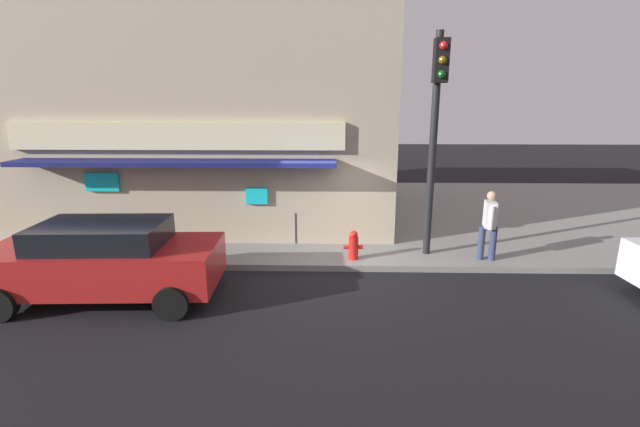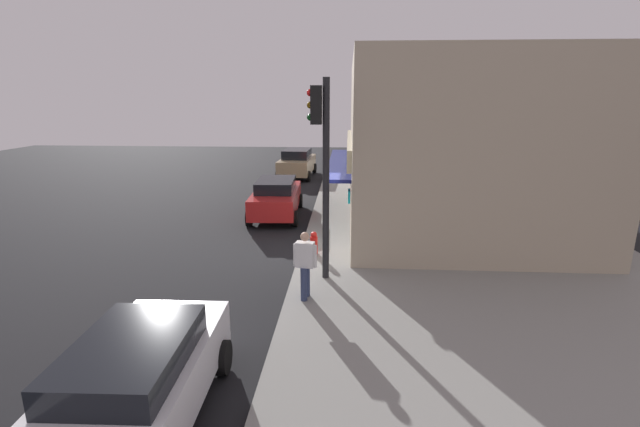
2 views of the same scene
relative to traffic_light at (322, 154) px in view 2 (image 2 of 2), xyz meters
name	(u,v)px [view 2 (image 2 of 2)]	position (x,y,z in m)	size (l,w,h in m)	color
ground_plane	(301,252)	(-2.41, -0.83, -3.54)	(63.41, 63.41, 0.00)	black
sidewalk	(468,253)	(-2.41, 4.59, -3.47)	(42.27, 10.84, 0.16)	gray
corner_building	(451,142)	(-6.39, 4.68, -0.28)	(11.35, 8.69, 6.21)	tan
traffic_light	(322,154)	(0.00, 0.00, 0.00)	(0.32, 0.58, 5.30)	black
fire_hydrant	(314,243)	(-1.88, -0.37, -3.04)	(0.48, 0.24, 0.72)	red
trash_can	(359,228)	(-3.37, 1.09, -2.96)	(0.59, 0.59, 0.85)	#2D2D2D
pedestrian	(305,262)	(1.35, -0.33, -2.45)	(0.45, 0.60, 1.70)	navy
parked_car_red	(276,197)	(-6.95, -2.37, -2.71)	(4.53, 2.18, 1.60)	#AD1E1E
parked_car_white	(134,385)	(5.89, -2.45, -2.72)	(4.47, 2.15, 1.57)	silver
parked_car_tan	(297,163)	(-16.74, -2.58, -2.64)	(4.56, 2.26, 1.75)	#9E8966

